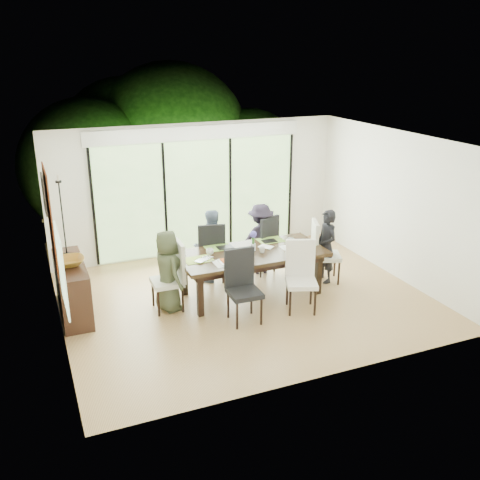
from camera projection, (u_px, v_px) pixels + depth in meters
name	position (u px, v px, depth m)	size (l,w,h in m)	color
floor	(246.00, 300.00, 9.16)	(6.00, 5.00, 0.01)	olive
ceiling	(246.00, 141.00, 8.25)	(6.00, 5.00, 0.01)	white
wall_back	(197.00, 189.00, 10.89)	(6.00, 0.02, 2.70)	white
wall_front	(327.00, 283.00, 6.52)	(6.00, 0.02, 2.70)	beige
wall_left	(52.00, 250.00, 7.62)	(0.02, 5.00, 2.70)	beige
wall_right	(397.00, 205.00, 9.79)	(0.02, 5.00, 2.70)	silver
glass_doors	(198.00, 197.00, 10.90)	(4.20, 0.02, 2.30)	#598C3F
blinds_header	(197.00, 133.00, 10.46)	(4.40, 0.06, 0.28)	white
mullion_a	(93.00, 208.00, 10.14)	(0.05, 0.04, 2.30)	black
mullion_b	(165.00, 201.00, 10.64)	(0.05, 0.04, 2.30)	black
mullion_c	(230.00, 194.00, 11.15)	(0.05, 0.04, 2.30)	black
mullion_d	(290.00, 187.00, 11.65)	(0.05, 0.04, 2.30)	black
side_window	(62.00, 270.00, 6.54)	(0.02, 0.90, 1.00)	#8CAD7F
deck	(187.00, 240.00, 12.13)	(6.00, 1.80, 0.10)	#503022
rail_top	(176.00, 206.00, 12.63)	(6.00, 0.08, 0.06)	brown
foliage_left	(89.00, 167.00, 12.55)	(3.20, 3.20, 3.20)	#14380F
foliage_mid	(172.00, 142.00, 13.74)	(4.00, 4.00, 4.00)	#14380F
foliage_right	(248.00, 163.00, 13.88)	(2.80, 2.80, 2.80)	#14380F
foliage_far	(128.00, 147.00, 14.05)	(3.60, 3.60, 3.60)	#14380F
table_top	(252.00, 254.00, 9.12)	(2.52, 1.16, 0.06)	black
table_apron	(252.00, 259.00, 9.15)	(2.31, 0.95, 0.11)	black
table_leg_fl	(200.00, 295.00, 8.49)	(0.09, 0.09, 0.73)	black
table_leg_fr	(318.00, 274.00, 9.27)	(0.09, 0.09, 0.73)	black
table_leg_bl	(184.00, 275.00, 9.23)	(0.09, 0.09, 0.73)	black
table_leg_br	(295.00, 258.00, 10.01)	(0.09, 0.09, 0.73)	black
chair_left_end	(167.00, 277.00, 8.63)	(0.48, 0.48, 1.16)	silver
chair_right_end	(327.00, 251.00, 9.72)	(0.48, 0.48, 1.16)	silver
chair_far_left	(210.00, 251.00, 9.75)	(0.48, 0.48, 1.16)	black
chair_far_right	(260.00, 243.00, 10.11)	(0.48, 0.48, 1.16)	black
chair_near_left	(245.00, 288.00, 8.24)	(0.48, 0.48, 1.16)	black
chair_near_right	(302.00, 278.00, 8.60)	(0.48, 0.48, 1.16)	white
person_left_end	(168.00, 271.00, 8.61)	(0.63, 0.40, 1.36)	#414830
person_right_end	(326.00, 246.00, 9.68)	(0.63, 0.40, 1.36)	black
person_far_left	(211.00, 246.00, 9.70)	(0.63, 0.40, 1.36)	#6E82A0
person_far_right	(261.00, 239.00, 10.06)	(0.63, 0.40, 1.36)	#261F2F
placemat_left	(199.00, 260.00, 8.76)	(0.46, 0.34, 0.01)	#A3C446
placemat_right	(301.00, 244.00, 9.45)	(0.46, 0.34, 0.01)	#83A73B
placemat_far_l	(219.00, 248.00, 9.29)	(0.46, 0.34, 0.01)	#78AC3D
placemat_far_r	(271.00, 240.00, 9.65)	(0.46, 0.34, 0.01)	#79A53B
placemat_paper	(228.00, 262.00, 8.65)	(0.46, 0.34, 0.01)	white
tablet_far_l	(225.00, 247.00, 9.28)	(0.27, 0.19, 0.01)	black
tablet_far_r	(269.00, 241.00, 9.59)	(0.25, 0.18, 0.01)	black
papers	(289.00, 247.00, 9.31)	(0.32, 0.23, 0.00)	white
platter_base	(228.00, 262.00, 8.64)	(0.27, 0.27, 0.03)	white
platter_snacks	(228.00, 260.00, 8.63)	(0.21, 0.21, 0.01)	#D85719
vase	(253.00, 247.00, 9.15)	(0.08, 0.08, 0.13)	silver
hyacinth_stems	(253.00, 240.00, 9.10)	(0.04, 0.04, 0.17)	#337226
hyacinth_blooms	(253.00, 234.00, 9.07)	(0.12, 0.12, 0.12)	#6053D0
laptop	(206.00, 260.00, 8.71)	(0.35, 0.22, 0.03)	silver
cup_a	(210.00, 252.00, 8.97)	(0.13, 0.13, 0.10)	white
cup_b	(262.00, 250.00, 9.06)	(0.11, 0.11, 0.10)	white
cup_c	(291.00, 241.00, 9.46)	(0.13, 0.13, 0.10)	white
book	(264.00, 248.00, 9.24)	(0.17, 0.24, 0.02)	white
sideboard	(72.00, 288.00, 8.56)	(0.44, 1.55, 0.87)	black
bowl	(70.00, 262.00, 8.31)	(0.46, 0.46, 0.11)	olive
candlestick_base	(67.00, 254.00, 8.71)	(0.10, 0.10, 0.04)	black
candlestick_shaft	(63.00, 219.00, 8.51)	(0.02, 0.02, 1.21)	black
candlestick_pan	(58.00, 182.00, 8.31)	(0.10, 0.10, 0.03)	black
candle	(58.00, 178.00, 8.29)	(0.03, 0.03, 0.10)	silver
tapestry	(50.00, 218.00, 7.86)	(0.02, 1.00, 1.50)	maroon
art_frame	(44.00, 194.00, 8.98)	(0.03, 0.55, 0.65)	black
art_canvas	(45.00, 194.00, 8.98)	(0.01, 0.45, 0.55)	#18484F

